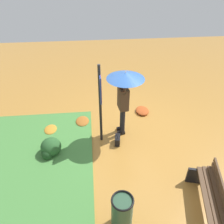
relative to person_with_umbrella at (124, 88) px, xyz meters
name	(u,v)px	position (x,y,z in m)	size (l,w,h in m)	color
ground_plane	(126,133)	(-0.02, 0.09, -1.55)	(18.00, 18.00, 0.00)	#B27A33
grass_verge	(10,174)	(1.24, -2.92, -1.53)	(4.80, 4.00, 0.05)	#47843D
person_with_umbrella	(124,88)	(0.00, 0.00, 0.00)	(0.96, 0.96, 2.04)	black
info_sign_post	(100,97)	(0.21, -0.63, -0.11)	(0.44, 0.07, 2.30)	black
handbag	(117,140)	(0.40, -0.21, -1.42)	(0.32, 0.19, 0.37)	black
park_bench	(212,196)	(2.51, 1.43, -1.15)	(1.43, 0.72, 0.75)	black
trash_bin	(122,213)	(2.69, -0.41, -1.13)	(0.42, 0.42, 0.83)	#2D5138
shrub_cluster	(50,148)	(0.64, -2.01, -1.33)	(0.58, 0.53, 0.48)	#285628
leaf_pile_near_person	(82,121)	(-0.64, -1.20, -1.49)	(0.52, 0.42, 0.11)	#A86023
leaf_pile_by_bench	(142,111)	(-1.01, 0.81, -1.49)	(0.54, 0.43, 0.12)	#B74C1E
leaf_pile_far_path	(51,129)	(-0.33, -2.15, -1.50)	(0.47, 0.37, 0.10)	#C68428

